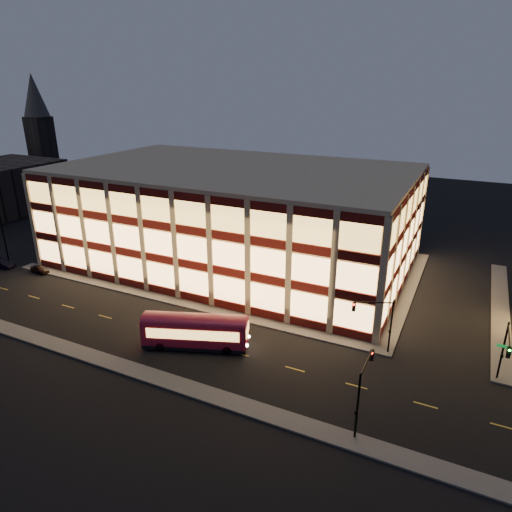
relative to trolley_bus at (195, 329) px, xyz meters
The scene contains 15 objects.
ground 8.75m from the trolley_bus, 127.68° to the left, with size 200.00×200.00×0.00m, color black.
sidewalk_office_south 11.44m from the trolley_bus, 136.68° to the left, with size 54.00×2.00×0.15m, color #514F4C.
sidewalk_office_east 29.73m from the trolley_bus, 53.13° to the left, with size 2.00×30.00×0.15m, color #514F4C.
sidewalk_tower_west 37.37m from the trolley_bus, 39.49° to the left, with size 2.00×30.00×0.15m, color #514F4C.
sidewalk_near 8.37m from the trolley_bus, 129.69° to the right, with size 100.00×2.00×0.15m, color #514F4C.
office_building 25.54m from the trolley_bus, 108.94° to the left, with size 50.45×30.45×14.50m.
church_tower 88.81m from the trolley_bus, 148.14° to the left, with size 5.00×5.00×18.00m, color #2D2621.
church_spire 90.99m from the trolley_bus, 148.14° to the left, with size 6.00×6.00×10.00m, color #4C473F.
traffic_signal_far 18.50m from the trolley_bus, 22.28° to the left, with size 3.79×1.87×6.00m.
traffic_signal_right 29.03m from the trolley_bus, 12.18° to the left, with size 1.20×4.37×6.00m.
traffic_signal_near 18.91m from the trolley_bus, 13.22° to the right, with size 0.32×4.45×6.00m.
street_lamp_a 40.07m from the trolley_bus, 169.10° to the left, with size 0.44×1.22×9.02m.
trolley_bus is the anchor object (origin of this frame).
parked_car_0 31.95m from the trolley_bus, 167.81° to the left, with size 1.27×3.15×1.07m, color black.
parked_car_1 38.32m from the trolley_bus, behind, with size 1.35×3.87×1.28m, color black.
Camera 1 is at (28.87, -41.07, 25.92)m, focal length 32.00 mm.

